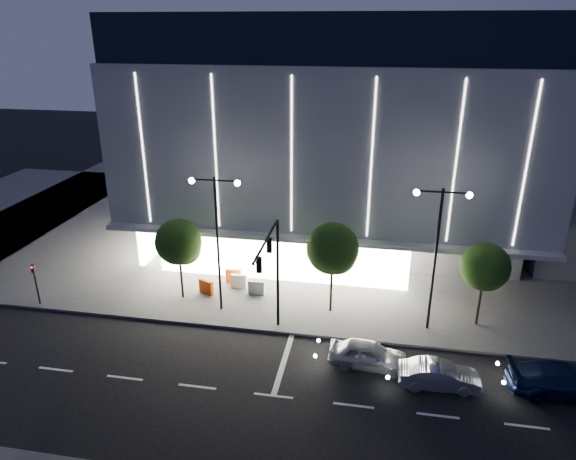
{
  "coord_description": "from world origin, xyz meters",
  "views": [
    {
      "loc": [
        6.37,
        -21.78,
        17.32
      ],
      "look_at": [
        0.98,
        8.35,
        5.0
      ],
      "focal_mm": 32.0,
      "sensor_mm": 36.0,
      "label": 1
    }
  ],
  "objects_px": {
    "ped_signal_far": "(35,280)",
    "barrier_a": "(234,276)",
    "street_lamp_east": "(437,240)",
    "street_lamp_west": "(217,225)",
    "barrier_d": "(256,288)",
    "car_lead": "(368,354)",
    "car_third": "(563,380)",
    "tree_left": "(179,244)",
    "tree_mid": "(333,251)",
    "barrier_b": "(239,281)",
    "traffic_mast": "(272,263)",
    "car_second": "(439,376)",
    "barrier_c": "(206,287)",
    "tree_right": "(485,269)"
  },
  "relations": [
    {
      "from": "traffic_mast",
      "to": "street_lamp_east",
      "type": "relative_size",
      "value": 0.79
    },
    {
      "from": "traffic_mast",
      "to": "tree_right",
      "type": "xyz_separation_m",
      "value": [
        12.03,
        3.68,
        -1.14
      ]
    },
    {
      "from": "tree_mid",
      "to": "tree_right",
      "type": "relative_size",
      "value": 1.12
    },
    {
      "from": "traffic_mast",
      "to": "tree_left",
      "type": "height_order",
      "value": "traffic_mast"
    },
    {
      "from": "barrier_b",
      "to": "barrier_d",
      "type": "xyz_separation_m",
      "value": [
        1.42,
        -0.71,
        0.0
      ]
    },
    {
      "from": "barrier_a",
      "to": "barrier_b",
      "type": "distance_m",
      "value": 0.91
    },
    {
      "from": "tree_right",
      "to": "car_third",
      "type": "xyz_separation_m",
      "value": [
        3.19,
        -5.76,
        -3.11
      ]
    },
    {
      "from": "barrier_a",
      "to": "ped_signal_far",
      "type": "bearing_deg",
      "value": -158.61
    },
    {
      "from": "street_lamp_west",
      "to": "street_lamp_east",
      "type": "relative_size",
      "value": 1.0
    },
    {
      "from": "street_lamp_east",
      "to": "barrier_a",
      "type": "height_order",
      "value": "street_lamp_east"
    },
    {
      "from": "tree_right",
      "to": "barrier_d",
      "type": "bearing_deg",
      "value": 175.09
    },
    {
      "from": "car_lead",
      "to": "car_second",
      "type": "relative_size",
      "value": 1.04
    },
    {
      "from": "barrier_c",
      "to": "tree_mid",
      "type": "bearing_deg",
      "value": 19.03
    },
    {
      "from": "tree_right",
      "to": "car_second",
      "type": "xyz_separation_m",
      "value": [
        -2.84,
        -6.32,
        -3.21
      ]
    },
    {
      "from": "car_third",
      "to": "traffic_mast",
      "type": "bearing_deg",
      "value": 78.29
    },
    {
      "from": "traffic_mast",
      "to": "barrier_a",
      "type": "bearing_deg",
      "value": 123.62
    },
    {
      "from": "traffic_mast",
      "to": "car_lead",
      "type": "bearing_deg",
      "value": -15.31
    },
    {
      "from": "car_lead",
      "to": "barrier_c",
      "type": "bearing_deg",
      "value": 65.93
    },
    {
      "from": "tree_left",
      "to": "barrier_d",
      "type": "xyz_separation_m",
      "value": [
        4.78,
        1.22,
        -3.38
      ]
    },
    {
      "from": "tree_left",
      "to": "barrier_d",
      "type": "bearing_deg",
      "value": 14.33
    },
    {
      "from": "street_lamp_west",
      "to": "barrier_d",
      "type": "height_order",
      "value": "street_lamp_west"
    },
    {
      "from": "traffic_mast",
      "to": "street_lamp_west",
      "type": "xyz_separation_m",
      "value": [
        -4.0,
        2.66,
        0.93
      ]
    },
    {
      "from": "street_lamp_east",
      "to": "barrier_d",
      "type": "xyz_separation_m",
      "value": [
        -11.2,
        2.24,
        -5.31
      ]
    },
    {
      "from": "street_lamp_east",
      "to": "car_second",
      "type": "bearing_deg",
      "value": -87.97
    },
    {
      "from": "car_second",
      "to": "barrier_b",
      "type": "distance_m",
      "value": 15.23
    },
    {
      "from": "street_lamp_east",
      "to": "barrier_a",
      "type": "bearing_deg",
      "value": 164.53
    },
    {
      "from": "car_third",
      "to": "barrier_d",
      "type": "distance_m",
      "value": 18.76
    },
    {
      "from": "car_lead",
      "to": "car_third",
      "type": "bearing_deg",
      "value": -89.37
    },
    {
      "from": "barrier_a",
      "to": "barrier_c",
      "type": "xyz_separation_m",
      "value": [
        -1.4,
        -1.91,
        0.0
      ]
    },
    {
      "from": "tree_left",
      "to": "tree_mid",
      "type": "relative_size",
      "value": 0.93
    },
    {
      "from": "street_lamp_west",
      "to": "tree_left",
      "type": "bearing_deg",
      "value": 161.06
    },
    {
      "from": "car_lead",
      "to": "barrier_a",
      "type": "distance_m",
      "value": 12.51
    },
    {
      "from": "car_lead",
      "to": "car_second",
      "type": "height_order",
      "value": "car_lead"
    },
    {
      "from": "tree_mid",
      "to": "tree_right",
      "type": "xyz_separation_m",
      "value": [
        9.0,
        -0.0,
        -0.45
      ]
    },
    {
      "from": "tree_left",
      "to": "car_second",
      "type": "distance_m",
      "value": 17.67
    },
    {
      "from": "car_lead",
      "to": "car_third",
      "type": "relative_size",
      "value": 0.8
    },
    {
      "from": "traffic_mast",
      "to": "car_second",
      "type": "height_order",
      "value": "traffic_mast"
    },
    {
      "from": "street_lamp_west",
      "to": "barrier_a",
      "type": "distance_m",
      "value": 6.45
    },
    {
      "from": "traffic_mast",
      "to": "car_second",
      "type": "distance_m",
      "value": 10.5
    },
    {
      "from": "tree_left",
      "to": "barrier_a",
      "type": "bearing_deg",
      "value": 43.51
    },
    {
      "from": "car_second",
      "to": "barrier_c",
      "type": "relative_size",
      "value": 3.73
    },
    {
      "from": "tree_mid",
      "to": "tree_right",
      "type": "distance_m",
      "value": 9.01
    },
    {
      "from": "traffic_mast",
      "to": "barrier_d",
      "type": "height_order",
      "value": "traffic_mast"
    },
    {
      "from": "tree_mid",
      "to": "barrier_a",
      "type": "xyz_separation_m",
      "value": [
        -7.23,
        2.63,
        -3.68
      ]
    },
    {
      "from": "barrier_c",
      "to": "barrier_d",
      "type": "bearing_deg",
      "value": 32.14
    },
    {
      "from": "ped_signal_far",
      "to": "barrier_a",
      "type": "height_order",
      "value": "ped_signal_far"
    },
    {
      "from": "ped_signal_far",
      "to": "car_third",
      "type": "relative_size",
      "value": 0.56
    },
    {
      "from": "tree_mid",
      "to": "barrier_b",
      "type": "distance_m",
      "value": 7.84
    },
    {
      "from": "tree_right",
      "to": "barrier_d",
      "type": "distance_m",
      "value": 14.64
    },
    {
      "from": "tree_mid",
      "to": "barrier_a",
      "type": "height_order",
      "value": "tree_mid"
    }
  ]
}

